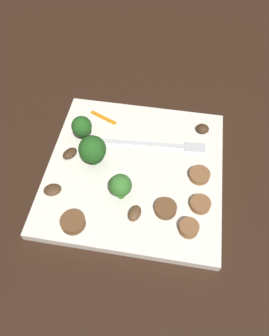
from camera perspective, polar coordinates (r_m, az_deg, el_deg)
name	(u,v)px	position (r m, az deg, el deg)	size (l,w,h in m)	color
ground_plane	(134,173)	(0.53, 0.00, -0.94)	(1.40, 1.40, 0.00)	black
plate	(134,171)	(0.52, 0.00, -0.48)	(0.28, 0.28, 0.02)	white
fork	(161,145)	(0.54, 4.76, 4.16)	(0.18, 0.03, 0.00)	silver
broccoli_floret_0	(120,186)	(0.46, -2.54, -3.22)	(0.03, 0.03, 0.05)	#408630
broccoli_floret_1	(82,127)	(0.54, -9.48, 7.35)	(0.03, 0.03, 0.05)	#296420
broccoli_floret_2	(93,149)	(0.50, -7.56, 3.41)	(0.04, 0.04, 0.06)	#296420
sausage_slice_0	(73,222)	(0.47, -11.02, -9.53)	(0.04, 0.04, 0.01)	brown
sausage_slice_1	(189,228)	(0.46, 9.74, -10.58)	(0.03, 0.03, 0.01)	brown
sausage_slice_2	(200,204)	(0.49, 11.73, -6.39)	(0.03, 0.03, 0.01)	brown
sausage_slice_3	(165,209)	(0.47, 5.59, -7.26)	(0.03, 0.03, 0.01)	brown
sausage_slice_4	(199,174)	(0.51, 11.59, -1.00)	(0.03, 0.03, 0.01)	brown
mushroom_0	(52,190)	(0.51, -14.56, -3.78)	(0.03, 0.02, 0.01)	#4C331E
mushroom_1	(135,213)	(0.47, 0.03, -8.16)	(0.03, 0.02, 0.01)	brown
mushroom_2	(70,153)	(0.54, -11.57, 2.60)	(0.03, 0.02, 0.01)	#422B19
mushroom_3	(203,129)	(0.57, 12.15, 6.94)	(0.02, 0.02, 0.01)	#422B19
pepper_strip_0	(103,118)	(0.59, -5.61, 9.00)	(0.05, 0.01, 0.00)	orange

